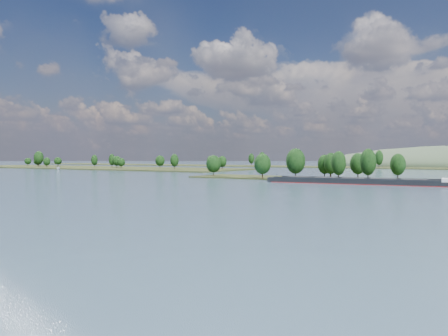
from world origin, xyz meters
The scene contains 6 objects.
ground centered at (0.00, 120.00, 0.00)m, with size 1800.00×1800.00×0.00m, color #35495B.
tree_island centered at (5.45, 179.00, 4.10)m, with size 100.00×32.28×14.43m.
left_bank centered at (-229.13, 260.01, 0.85)m, with size 300.00×80.00×16.29m.
back_shoreline centered at (7.76, 399.78, 0.68)m, with size 900.00×60.00×16.39m.
cargo_barge centered at (44.25, 159.62, 1.35)m, with size 79.95×15.68×10.74m.
motorboat centered at (-204.85, 207.88, 1.27)m, with size 2.48×6.60×2.55m, color silver.
Camera 1 is at (77.31, -6.46, 10.21)m, focal length 35.00 mm.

